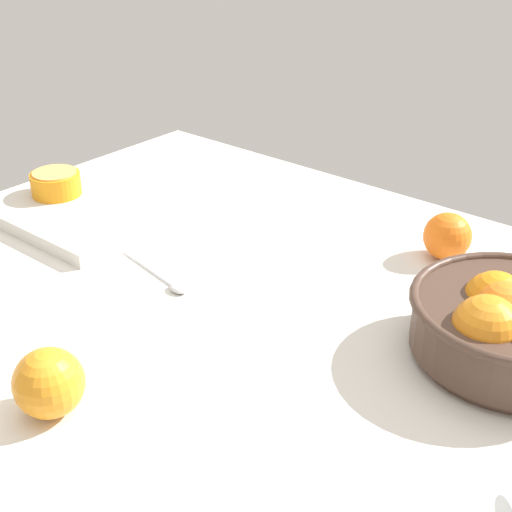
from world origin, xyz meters
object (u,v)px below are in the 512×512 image
at_px(loose_orange_0, 447,236).
at_px(orange_half_0, 56,183).
at_px(loose_orange_1, 49,383).
at_px(cutting_board, 81,212).
at_px(spoon, 163,278).

bearing_deg(loose_orange_0, orange_half_0, -156.84).
relative_size(loose_orange_0, loose_orange_1, 0.93).
bearing_deg(loose_orange_0, cutting_board, -153.95).
height_order(cutting_board, spoon, cutting_board).
relative_size(orange_half_0, loose_orange_1, 1.10).
bearing_deg(loose_orange_0, loose_orange_1, -105.39).
relative_size(orange_half_0, spoon, 0.51).
distance_m(loose_orange_0, spoon, 0.42).
xyz_separation_m(orange_half_0, loose_orange_1, (0.44, -0.33, -0.01)).
relative_size(cutting_board, orange_half_0, 3.40).
distance_m(orange_half_0, loose_orange_1, 0.55).
bearing_deg(loose_orange_0, spoon, -130.94).
relative_size(loose_orange_1, spoon, 0.47).
bearing_deg(spoon, loose_orange_0, 49.06).
bearing_deg(spoon, loose_orange_1, -67.36).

